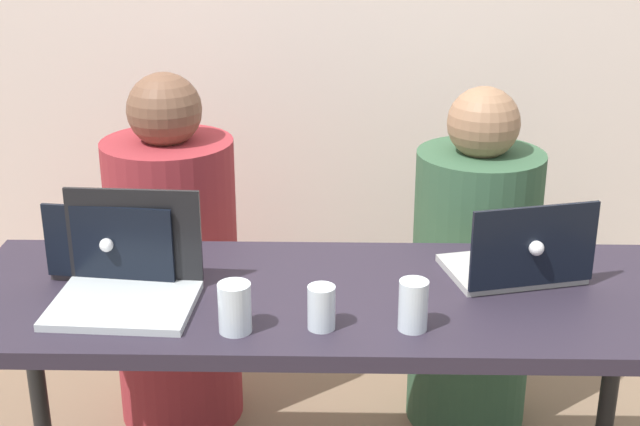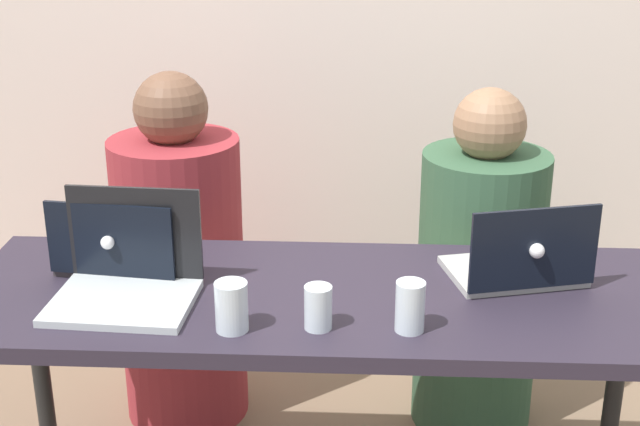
% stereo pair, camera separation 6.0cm
% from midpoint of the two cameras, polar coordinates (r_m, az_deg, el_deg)
% --- Properties ---
extents(desk, '(1.73, 0.61, 0.73)m').
position_cam_midpoint_polar(desk, '(2.19, -0.82, -6.75)').
color(desk, '#2B2431').
rests_on(desk, ground).
extents(person_on_left, '(0.41, 0.41, 1.14)m').
position_cam_midpoint_polar(person_on_left, '(2.84, -9.87, -3.75)').
color(person_on_left, maroon).
rests_on(person_on_left, ground).
extents(person_on_right, '(0.39, 0.39, 1.10)m').
position_cam_midpoint_polar(person_on_right, '(2.82, 9.16, -4.23)').
color(person_on_right, '#355A3D').
rests_on(person_on_right, ground).
extents(laptop_front_left, '(0.34, 0.30, 0.25)m').
position_cam_midpoint_polar(laptop_front_left, '(2.15, -13.03, -4.15)').
color(laptop_front_left, silver).
rests_on(laptop_front_left, desk).
extents(laptop_back_left, '(0.34, 0.25, 0.20)m').
position_cam_midpoint_polar(laptop_back_left, '(2.29, -13.39, -2.74)').
color(laptop_back_left, '#3B3437').
rests_on(laptop_back_left, desk).
extents(laptop_back_right, '(0.36, 0.30, 0.22)m').
position_cam_midpoint_polar(laptop_back_right, '(2.24, 11.83, -3.05)').
color(laptop_back_right, '#B6B8B3').
rests_on(laptop_back_right, desk).
extents(water_glass_right, '(0.07, 0.07, 0.12)m').
position_cam_midpoint_polar(water_glass_right, '(1.97, 5.11, -6.11)').
color(water_glass_right, silver).
rests_on(water_glass_right, desk).
extents(water_glass_left, '(0.07, 0.07, 0.11)m').
position_cam_midpoint_polar(water_glass_left, '(1.97, -6.34, -6.25)').
color(water_glass_left, silver).
rests_on(water_glass_left, desk).
extents(water_glass_center, '(0.06, 0.06, 0.10)m').
position_cam_midpoint_polar(water_glass_center, '(1.97, -0.78, -6.24)').
color(water_glass_center, silver).
rests_on(water_glass_center, desk).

